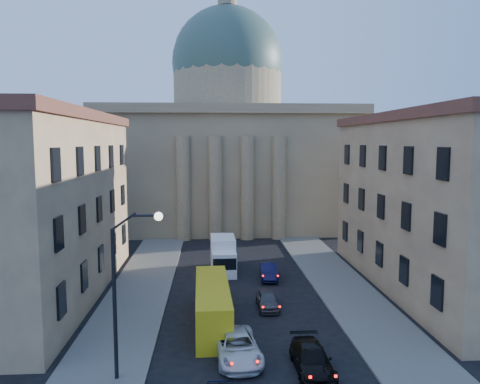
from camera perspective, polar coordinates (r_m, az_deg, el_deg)
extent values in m
cube|color=#5F5E57|center=(36.05, -13.23, -13.87)|extent=(5.00, 60.00, 0.15)
cube|color=#5F5E57|center=(37.23, 14.31, -13.24)|extent=(5.00, 60.00, 0.15)
cube|color=#81694F|center=(71.54, -1.52, 2.72)|extent=(34.00, 26.00, 16.00)
cube|color=#81694F|center=(71.53, -1.54, 9.45)|extent=(35.50, 27.50, 1.20)
cylinder|color=#81694F|center=(71.82, -1.55, 12.32)|extent=(16.00, 16.00, 8.00)
sphere|color=#445C4E|center=(72.36, -1.56, 15.47)|extent=(16.40, 16.40, 16.40)
cube|color=#81694F|center=(72.10, -18.38, 0.44)|extent=(13.00, 13.00, 11.00)
cone|color=#542A24|center=(71.78, -18.58, 6.41)|extent=(26.02, 26.02, 4.00)
cube|color=#81694F|center=(73.58, 15.12, 0.65)|extent=(13.00, 13.00, 11.00)
cone|color=#542A24|center=(73.26, 15.28, 6.50)|extent=(26.02, 26.02, 4.00)
cylinder|color=#81694F|center=(58.56, -6.93, 0.43)|extent=(1.80, 1.80, 13.00)
cylinder|color=#81694F|center=(58.46, -3.01, 0.46)|extent=(1.80, 1.80, 13.00)
cylinder|color=#81694F|center=(58.64, 0.90, 0.48)|extent=(1.80, 1.80, 13.00)
cylinder|color=#81694F|center=(59.08, 4.77, 0.50)|extent=(1.80, 1.80, 13.00)
cube|color=tan|center=(40.41, -24.49, -1.96)|extent=(11.00, 26.00, 14.00)
cube|color=#542A24|center=(40.11, -24.96, 8.42)|extent=(11.60, 26.60, 0.80)
cube|color=tan|center=(42.52, 23.86, -1.56)|extent=(11.00, 26.00, 14.00)
cube|color=#542A24|center=(42.22, 24.30, 8.31)|extent=(11.60, 26.60, 0.80)
cylinder|color=black|center=(25.30, -15.03, -13.28)|extent=(0.20, 0.20, 8.00)
cylinder|color=black|center=(24.11, -14.04, -3.53)|extent=(1.30, 0.12, 0.96)
cylinder|color=black|center=(23.90, -11.70, -2.83)|extent=(1.30, 0.12, 0.12)
sphere|color=white|center=(23.81, -9.91, -2.95)|extent=(0.44, 0.44, 0.44)
imported|color=silver|center=(27.97, -0.34, -18.35)|extent=(2.90, 5.45, 1.46)
imported|color=black|center=(26.95, 8.77, -19.52)|extent=(1.95, 4.73, 1.37)
imported|color=#46464A|center=(35.65, 3.36, -12.98)|extent=(1.51, 3.74, 1.28)
imported|color=black|center=(42.78, 3.51, -9.62)|extent=(1.72, 4.29, 1.39)
cube|color=gold|center=(32.48, -3.38, -13.56)|extent=(2.45, 9.78, 2.74)
cube|color=black|center=(32.34, -3.38, -12.82)|extent=(2.49, 9.25, 0.97)
cylinder|color=black|center=(29.53, -4.96, -17.60)|extent=(0.29, 0.89, 0.88)
cylinder|color=black|center=(29.58, -1.36, -17.53)|extent=(0.29, 0.89, 0.88)
cylinder|color=black|center=(36.12, -4.97, -13.07)|extent=(0.29, 0.89, 0.88)
cylinder|color=black|center=(36.16, -2.10, -13.03)|extent=(0.29, 0.89, 0.88)
cube|color=white|center=(43.30, -1.94, -8.79)|extent=(2.24, 2.34, 2.29)
cube|color=black|center=(42.17, -1.87, -8.80)|extent=(2.10, 0.16, 1.05)
cube|color=white|center=(45.67, -2.11, -7.32)|extent=(2.37, 4.06, 2.96)
cylinder|color=black|center=(43.09, -3.20, -9.86)|extent=(0.29, 0.86, 0.86)
cylinder|color=black|center=(43.18, -0.63, -9.82)|extent=(0.29, 0.86, 0.86)
cylinder|color=black|center=(46.78, -3.33, -8.57)|extent=(0.29, 0.86, 0.86)
cylinder|color=black|center=(46.86, -0.97, -8.53)|extent=(0.29, 0.86, 0.86)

